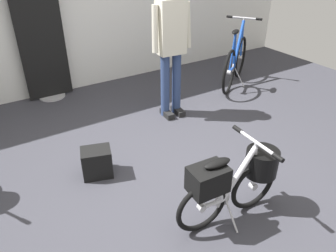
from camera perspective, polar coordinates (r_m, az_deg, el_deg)
The scene contains 6 objects.
ground_plane at distance 3.08m, azimuth 0.02°, elevation -10.27°, with size 8.10×8.10×0.00m, color #38383F.
floor_banner_stand at distance 4.74m, azimuth -21.08°, elevation 13.33°, with size 0.60×0.36×1.73m.
folding_bike_foreground at distance 2.61m, azimuth 11.56°, elevation -9.06°, with size 0.95×0.53×0.68m.
display_bike_left at distance 5.11m, azimuth 11.63°, elevation 10.92°, with size 1.16×0.82×0.96m.
visitor_near_wall at distance 3.91m, azimuth 0.55°, elevation 14.54°, with size 0.54×0.29×1.65m.
backpack_on_floor at distance 3.20m, azimuth -12.26°, elevation -6.17°, with size 0.33×0.30×0.28m.
Camera 1 is at (-1.25, -1.98, 2.00)m, focal length 35.03 mm.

